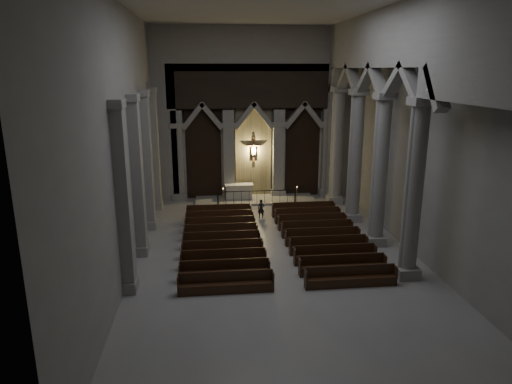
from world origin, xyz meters
TOP-DOWN VIEW (x-y plane):
  - room at (0.00, 0.00)m, footprint 24.00×24.10m
  - sanctuary_wall at (0.00, 11.54)m, footprint 14.00×0.77m
  - right_arcade at (5.50, 1.33)m, footprint 1.00×24.00m
  - left_pilasters at (-6.75, 3.50)m, footprint 0.60×13.00m
  - sanctuary_step at (0.00, 10.60)m, footprint 8.50×2.60m
  - altar at (-1.14, 10.92)m, footprint 2.01×0.81m
  - altar_rail at (-0.00, 9.50)m, footprint 5.47×0.09m
  - candle_stand_left at (-2.34, 9.39)m, footprint 0.22×0.22m
  - candle_stand_right at (2.82, 9.60)m, footprint 0.21×0.21m
  - pews at (-0.00, 1.83)m, footprint 9.44×10.33m
  - worshipper at (-0.04, 6.67)m, footprint 0.51×0.41m

SIDE VIEW (x-z plane):
  - sanctuary_step at x=0.00m, z-range 0.00..0.15m
  - pews at x=0.00m, z-range -0.16..0.74m
  - candle_stand_right at x=2.82m, z-range -0.28..0.94m
  - candle_stand_left at x=-2.34m, z-range -0.30..1.02m
  - worshipper at x=-0.04m, z-range 0.00..1.20m
  - altar at x=-1.14m, z-range 0.15..1.17m
  - altar_rail at x=0.00m, z-range 0.18..1.25m
  - left_pilasters at x=-6.75m, z-range -0.10..7.92m
  - sanctuary_wall at x=0.00m, z-range 0.62..12.62m
  - room at x=0.00m, z-range 1.60..13.60m
  - right_arcade at x=5.50m, z-range 1.83..13.83m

